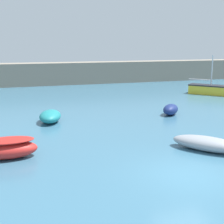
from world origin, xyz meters
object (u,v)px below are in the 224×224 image
Objects in this scene: sailboat_twin_hulled at (211,90)px; fishing_dinghy_green at (171,110)px; rowboat_with_red_cover at (8,148)px; rowboat_white_midwater at (207,144)px; open_tender_yellow at (50,116)px.

fishing_dinghy_green is at bearing -91.61° from sailboat_twin_hulled.
rowboat_with_red_cover is 13.08m from fishing_dinghy_green.
rowboat_white_midwater is at bearing -10.95° from rowboat_with_red_cover.
rowboat_white_midwater is at bearing -127.49° from open_tender_yellow.
open_tender_yellow reaches higher than fishing_dinghy_green.
fishing_dinghy_green is (-8.66, -7.39, -0.12)m from sailboat_twin_hulled.
open_tender_yellow is at bearing -1.53° from rowboat_white_midwater.
sailboat_twin_hulled is 1.52× the size of open_tender_yellow.
fishing_dinghy_green is (2.13, 7.81, 0.05)m from rowboat_white_midwater.
rowboat_with_red_cover reaches higher than fishing_dinghy_green.
fishing_dinghy_green reaches higher than rowboat_white_midwater.
rowboat_with_red_cover reaches higher than open_tender_yellow.
sailboat_twin_hulled is 24.29m from rowboat_with_red_cover.
open_tender_yellow is (-17.63, -6.89, -0.12)m from sailboat_twin_hulled.
rowboat_white_midwater is (-10.79, -15.20, -0.17)m from sailboat_twin_hulled.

